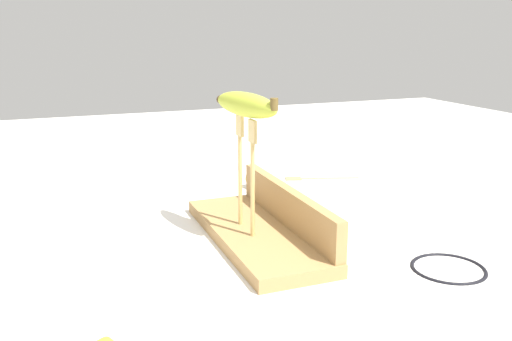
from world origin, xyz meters
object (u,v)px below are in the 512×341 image
at_px(banana_raised_center, 246,105).
at_px(banana_chunk_near, 258,180).
at_px(fork_stand_center, 246,164).
at_px(fork_fallen_near, 312,178).
at_px(wire_coil, 448,267).

relative_size(banana_raised_center, banana_chunk_near, 3.41).
xyz_separation_m(fork_stand_center, banana_raised_center, (-0.00, -0.00, 0.10)).
relative_size(fork_stand_center, banana_raised_center, 1.14).
xyz_separation_m(fork_stand_center, fork_fallen_near, (-0.31, 0.28, -0.13)).
height_order(banana_chunk_near, wire_coil, banana_chunk_near).
distance_m(banana_chunk_near, wire_coil, 0.51).
xyz_separation_m(banana_chunk_near, wire_coil, (0.49, 0.11, -0.02)).
distance_m(fork_stand_center, fork_fallen_near, 0.44).
bearing_deg(banana_chunk_near, fork_stand_center, -25.02).
distance_m(banana_raised_center, fork_fallen_near, 0.48).
bearing_deg(banana_chunk_near, banana_raised_center, -25.02).
distance_m(fork_stand_center, wire_coil, 0.35).
bearing_deg(wire_coil, fork_fallen_near, 175.83).
bearing_deg(banana_raised_center, fork_stand_center, 13.20).
relative_size(banana_raised_center, fork_fallen_near, 0.97).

